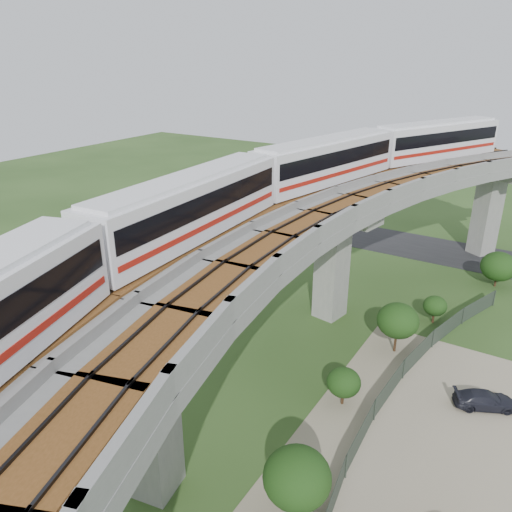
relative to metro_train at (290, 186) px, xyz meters
name	(u,v)px	position (x,y,z in m)	size (l,w,h in m)	color
ground	(253,375)	(-0.46, -3.73, -12.31)	(160.00, 160.00, 0.00)	#2A451B
dirt_lot	(465,482)	(13.54, -5.73, -12.29)	(18.00, 26.00, 0.04)	gray
asphalt_road	(392,242)	(-0.46, 26.27, -12.29)	(60.00, 8.00, 0.03)	#232326
viaduct	(309,264)	(3.38, -3.73, -3.26)	(19.58, 73.98, 11.40)	#99968E
metro_train	(290,186)	(0.00, 0.00, 0.00)	(12.40, 61.21, 3.64)	white
fence	(396,418)	(9.29, -3.73, -11.56)	(3.87, 38.73, 1.50)	#2D382D
tree_0	(499,266)	(11.32, 19.81, -10.29)	(3.16, 3.16, 3.36)	#382314
tree_1	(435,306)	(8.08, 9.92, -10.81)	(1.87, 1.87, 2.30)	#382314
tree_2	(398,321)	(6.76, 4.15, -9.75)	(2.96, 2.96, 3.82)	#382314
tree_3	(344,382)	(5.84, -3.33, -10.71)	(2.09, 2.09, 2.50)	#382314
tree_4	(297,478)	(7.28, -12.28, -9.62)	(3.11, 3.11, 4.01)	#382314
car_dark	(485,400)	(13.34, 0.95, -11.73)	(1.50, 3.68, 1.07)	black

